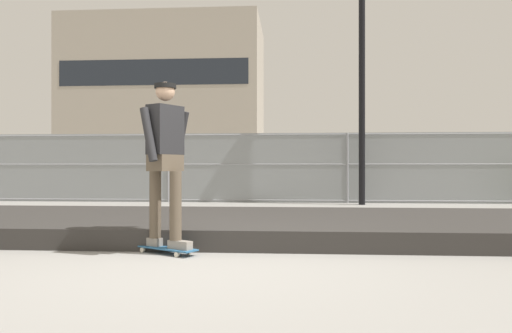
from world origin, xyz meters
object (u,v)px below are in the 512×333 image
(skater, at_px, (165,153))
(street_lamp, at_px, (362,48))
(skateboard, at_px, (165,248))
(parked_car_near, at_px, (112,170))

(skater, xyz_separation_m, street_lamp, (3.15, 7.13, 2.83))
(skateboard, bearing_deg, street_lamp, 66.15)
(skateboard, xyz_separation_m, street_lamp, (3.15, 7.13, 3.89))
(skater, height_order, street_lamp, street_lamp)
(skateboard, relative_size, skater, 0.44)
(street_lamp, bearing_deg, skater, -113.85)
(street_lamp, distance_m, parked_car_near, 8.79)
(skateboard, xyz_separation_m, parked_car_near, (-4.44, 10.27, 0.78))
(skateboard, distance_m, street_lamp, 8.71)
(street_lamp, height_order, parked_car_near, street_lamp)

